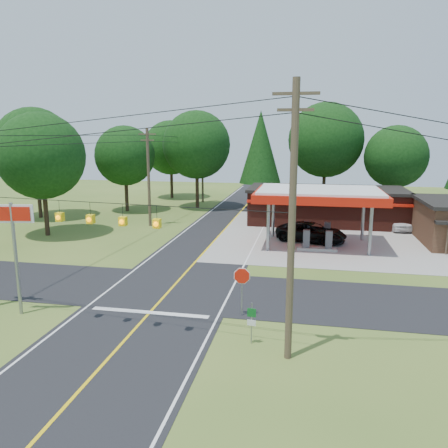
% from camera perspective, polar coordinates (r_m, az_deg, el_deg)
% --- Properties ---
extents(ground, '(120.00, 120.00, 0.00)m').
position_cam_1_polar(ground, '(27.33, -7.01, -8.53)').
color(ground, '#416021').
rests_on(ground, ground).
extents(main_highway, '(8.00, 120.00, 0.02)m').
position_cam_1_polar(main_highway, '(27.32, -7.01, -8.51)').
color(main_highway, black).
rests_on(main_highway, ground).
extents(cross_road, '(70.00, 7.00, 0.02)m').
position_cam_1_polar(cross_road, '(27.32, -7.01, -8.50)').
color(cross_road, black).
rests_on(cross_road, ground).
extents(lane_center_yellow, '(0.15, 110.00, 0.00)m').
position_cam_1_polar(lane_center_yellow, '(27.32, -7.01, -8.48)').
color(lane_center_yellow, yellow).
rests_on(lane_center_yellow, main_highway).
extents(gas_canopy, '(10.60, 7.40, 4.88)m').
position_cam_1_polar(gas_canopy, '(37.72, 12.30, 3.58)').
color(gas_canopy, gray).
rests_on(gas_canopy, ground).
extents(convenience_store, '(16.40, 7.55, 3.80)m').
position_cam_1_polar(convenience_store, '(47.96, 13.15, 2.38)').
color(convenience_store, '#4D1D16').
rests_on(convenience_store, ground).
extents(utility_pole_near_right, '(1.80, 0.30, 11.50)m').
position_cam_1_polar(utility_pole_near_right, '(17.70, 8.87, 0.34)').
color(utility_pole_near_right, '#473828').
rests_on(utility_pole_near_right, ground).
extents(utility_pole_far_left, '(1.80, 0.30, 10.00)m').
position_cam_1_polar(utility_pole_far_left, '(45.50, -9.82, 6.21)').
color(utility_pole_far_left, '#473828').
rests_on(utility_pole_far_left, ground).
extents(utility_pole_north, '(0.30, 0.30, 9.50)m').
position_cam_1_polar(utility_pole_north, '(61.30, -2.83, 7.30)').
color(utility_pole_north, '#473828').
rests_on(utility_pole_north, ground).
extents(overhead_beacons, '(17.04, 2.04, 1.03)m').
position_cam_1_polar(overhead_beacons, '(20.73, -15.18, 2.43)').
color(overhead_beacons, black).
rests_on(overhead_beacons, ground).
extents(treeline_backdrop, '(70.27, 51.59, 13.30)m').
position_cam_1_polar(treeline_backdrop, '(48.94, 2.48, 9.42)').
color(treeline_backdrop, '#332316').
rests_on(treeline_backdrop, ground).
extents(suv_car, '(7.57, 7.57, 1.70)m').
position_cam_1_polar(suv_car, '(39.47, 11.33, -1.07)').
color(suv_car, black).
rests_on(suv_car, ground).
extents(sedan_car, '(5.14, 5.14, 1.58)m').
position_cam_1_polar(sedan_car, '(47.01, 21.72, 0.28)').
color(sedan_car, white).
rests_on(sedan_car, ground).
extents(big_stop_sign, '(2.21, 0.49, 5.99)m').
position_cam_1_polar(big_stop_sign, '(24.85, -25.80, -1.18)').
color(big_stop_sign, gray).
rests_on(big_stop_sign, ground).
extents(octagonal_stop_sign, '(0.91, 0.10, 2.65)m').
position_cam_1_polar(octagonal_stop_sign, '(22.81, 2.35, -7.29)').
color(octagonal_stop_sign, gray).
rests_on(octagonal_stop_sign, ground).
extents(route_sign_post, '(0.40, 0.11, 1.96)m').
position_cam_1_polar(route_sign_post, '(20.23, 3.62, -12.38)').
color(route_sign_post, gray).
rests_on(route_sign_post, ground).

